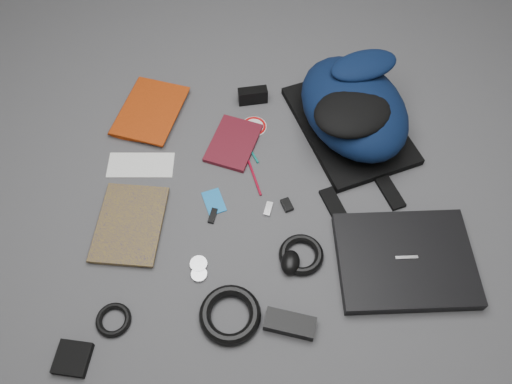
{
  "coord_description": "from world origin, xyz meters",
  "views": [
    {
      "loc": [
        -0.04,
        -0.81,
        1.35
      ],
      "look_at": [
        0.0,
        0.0,
        0.02
      ],
      "focal_mm": 35.0,
      "sensor_mm": 36.0,
      "label": 1
    }
  ],
  "objects_px": {
    "compact_camera": "(253,96)",
    "mouse": "(290,263)",
    "laptop": "(405,260)",
    "pouch": "(73,358)",
    "backpack": "(354,107)",
    "power_brick": "(290,324)",
    "textbook_red": "(124,105)",
    "dvd_case": "(233,143)",
    "comic_book": "(98,222)"
  },
  "relations": [
    {
      "from": "comic_book",
      "to": "pouch",
      "type": "height_order",
      "value": "pouch"
    },
    {
      "from": "laptop",
      "to": "comic_book",
      "type": "distance_m",
      "value": 0.92
    },
    {
      "from": "comic_book",
      "to": "dvd_case",
      "type": "distance_m",
      "value": 0.51
    },
    {
      "from": "laptop",
      "to": "mouse",
      "type": "xyz_separation_m",
      "value": [
        -0.33,
        0.01,
        0.0
      ]
    },
    {
      "from": "compact_camera",
      "to": "textbook_red",
      "type": "bearing_deg",
      "value": 175.13
    },
    {
      "from": "pouch",
      "to": "backpack",
      "type": "bearing_deg",
      "value": 41.7
    },
    {
      "from": "textbook_red",
      "to": "comic_book",
      "type": "bearing_deg",
      "value": -76.14
    },
    {
      "from": "textbook_red",
      "to": "power_brick",
      "type": "bearing_deg",
      "value": -38.67
    },
    {
      "from": "backpack",
      "to": "power_brick",
      "type": "bearing_deg",
      "value": -129.24
    },
    {
      "from": "textbook_red",
      "to": "compact_camera",
      "type": "bearing_deg",
      "value": 19.79
    },
    {
      "from": "comic_book",
      "to": "mouse",
      "type": "bearing_deg",
      "value": -8.43
    },
    {
      "from": "laptop",
      "to": "compact_camera",
      "type": "relative_size",
      "value": 3.78
    },
    {
      "from": "comic_book",
      "to": "dvd_case",
      "type": "height_order",
      "value": "comic_book"
    },
    {
      "from": "backpack",
      "to": "dvd_case",
      "type": "xyz_separation_m",
      "value": [
        -0.4,
        -0.06,
        -0.1
      ]
    },
    {
      "from": "laptop",
      "to": "pouch",
      "type": "relative_size",
      "value": 4.41
    },
    {
      "from": "mouse",
      "to": "pouch",
      "type": "bearing_deg",
      "value": -145.11
    },
    {
      "from": "comic_book",
      "to": "mouse",
      "type": "distance_m",
      "value": 0.6
    },
    {
      "from": "laptop",
      "to": "dvd_case",
      "type": "relative_size",
      "value": 1.92
    },
    {
      "from": "backpack",
      "to": "pouch",
      "type": "relative_size",
      "value": 5.67
    },
    {
      "from": "power_brick",
      "to": "laptop",
      "type": "bearing_deg",
      "value": 41.83
    },
    {
      "from": "textbook_red",
      "to": "mouse",
      "type": "bearing_deg",
      "value": -31.03
    },
    {
      "from": "laptop",
      "to": "textbook_red",
      "type": "bearing_deg",
      "value": 144.37
    },
    {
      "from": "dvd_case",
      "to": "pouch",
      "type": "height_order",
      "value": "pouch"
    },
    {
      "from": "compact_camera",
      "to": "comic_book",
      "type": "bearing_deg",
      "value": -142.49
    },
    {
      "from": "backpack",
      "to": "power_brick",
      "type": "xyz_separation_m",
      "value": [
        -0.26,
        -0.68,
        -0.09
      ]
    },
    {
      "from": "pouch",
      "to": "compact_camera",
      "type": "bearing_deg",
      "value": 59.9
    },
    {
      "from": "textbook_red",
      "to": "dvd_case",
      "type": "xyz_separation_m",
      "value": [
        0.38,
        -0.18,
        -0.01
      ]
    },
    {
      "from": "laptop",
      "to": "power_brick",
      "type": "relative_size",
      "value": 2.81
    },
    {
      "from": "comic_book",
      "to": "mouse",
      "type": "xyz_separation_m",
      "value": [
        0.57,
        -0.16,
        0.01
      ]
    },
    {
      "from": "backpack",
      "to": "dvd_case",
      "type": "distance_m",
      "value": 0.41
    },
    {
      "from": "laptop",
      "to": "dvd_case",
      "type": "distance_m",
      "value": 0.67
    },
    {
      "from": "textbook_red",
      "to": "power_brick",
      "type": "height_order",
      "value": "power_brick"
    },
    {
      "from": "textbook_red",
      "to": "power_brick",
      "type": "relative_size",
      "value": 1.97
    },
    {
      "from": "dvd_case",
      "to": "mouse",
      "type": "height_order",
      "value": "mouse"
    },
    {
      "from": "dvd_case",
      "to": "textbook_red",
      "type": "bearing_deg",
      "value": 176.61
    },
    {
      "from": "dvd_case",
      "to": "pouch",
      "type": "distance_m",
      "value": 0.82
    },
    {
      "from": "comic_book",
      "to": "textbook_red",
      "type": "bearing_deg",
      "value": 93.16
    },
    {
      "from": "textbook_red",
      "to": "compact_camera",
      "type": "height_order",
      "value": "compact_camera"
    },
    {
      "from": "comic_book",
      "to": "pouch",
      "type": "xyz_separation_m",
      "value": [
        -0.02,
        -0.41,
        0.0
      ]
    },
    {
      "from": "laptop",
      "to": "mouse",
      "type": "relative_size",
      "value": 5.04
    },
    {
      "from": "compact_camera",
      "to": "mouse",
      "type": "bearing_deg",
      "value": -89.08
    },
    {
      "from": "laptop",
      "to": "dvd_case",
      "type": "bearing_deg",
      "value": 137.35
    },
    {
      "from": "backpack",
      "to": "textbook_red",
      "type": "relative_size",
      "value": 1.84
    },
    {
      "from": "backpack",
      "to": "textbook_red",
      "type": "height_order",
      "value": "backpack"
    },
    {
      "from": "power_brick",
      "to": "compact_camera",
      "type": "bearing_deg",
      "value": 110.47
    },
    {
      "from": "compact_camera",
      "to": "pouch",
      "type": "distance_m",
      "value": 1.02
    },
    {
      "from": "dvd_case",
      "to": "compact_camera",
      "type": "distance_m",
      "value": 0.2
    },
    {
      "from": "laptop",
      "to": "textbook_red",
      "type": "relative_size",
      "value": 1.43
    },
    {
      "from": "power_brick",
      "to": "pouch",
      "type": "distance_m",
      "value": 0.58
    },
    {
      "from": "mouse",
      "to": "comic_book",
      "type": "bearing_deg",
      "value": 176.76
    }
  ]
}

